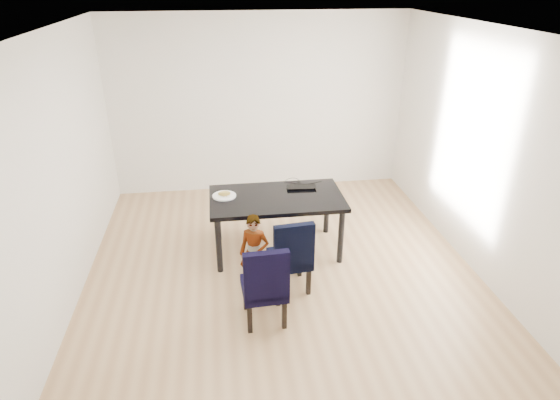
{
  "coord_description": "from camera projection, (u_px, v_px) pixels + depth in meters",
  "views": [
    {
      "loc": [
        -0.66,
        -4.52,
        3.17
      ],
      "look_at": [
        0.0,
        0.2,
        0.85
      ],
      "focal_mm": 30.0,
      "sensor_mm": 36.0,
      "label": 1
    }
  ],
  "objects": [
    {
      "name": "floor",
      "position": [
        282.0,
        273.0,
        5.49
      ],
      "size": [
        4.5,
        5.0,
        0.01
      ],
      "primitive_type": "cube",
      "color": "tan",
      "rests_on": "ground"
    },
    {
      "name": "ceiling",
      "position": [
        283.0,
        29.0,
        4.31
      ],
      "size": [
        4.5,
        5.0,
        0.01
      ],
      "primitive_type": "cube",
      "color": "white",
      "rests_on": "wall_back"
    },
    {
      "name": "wall_back",
      "position": [
        259.0,
        105.0,
        7.13
      ],
      "size": [
        4.5,
        0.01,
        2.7
      ],
      "primitive_type": "cube",
      "color": "white",
      "rests_on": "ground"
    },
    {
      "name": "wall_front",
      "position": [
        345.0,
        326.0,
        2.67
      ],
      "size": [
        4.5,
        0.01,
        2.7
      ],
      "primitive_type": "cube",
      "color": "white",
      "rests_on": "ground"
    },
    {
      "name": "wall_left",
      "position": [
        57.0,
        177.0,
        4.62
      ],
      "size": [
        0.01,
        5.0,
        2.7
      ],
      "primitive_type": "cube",
      "color": "white",
      "rests_on": "ground"
    },
    {
      "name": "wall_right",
      "position": [
        484.0,
        155.0,
        5.18
      ],
      "size": [
        0.01,
        5.0,
        2.7
      ],
      "primitive_type": "cube",
      "color": "silver",
      "rests_on": "ground"
    },
    {
      "name": "dining_table",
      "position": [
        277.0,
        224.0,
        5.77
      ],
      "size": [
        1.6,
        0.9,
        0.75
      ],
      "primitive_type": "cube",
      "color": "black",
      "rests_on": "floor"
    },
    {
      "name": "chair_left",
      "position": [
        264.0,
        282.0,
        4.57
      ],
      "size": [
        0.45,
        0.47,
        0.9
      ],
      "primitive_type": "cube",
      "rotation": [
        0.0,
        0.0,
        0.04
      ],
      "color": "black",
      "rests_on": "floor"
    },
    {
      "name": "chair_right",
      "position": [
        290.0,
        253.0,
        5.05
      ],
      "size": [
        0.47,
        0.48,
        0.89
      ],
      "primitive_type": "cube",
      "rotation": [
        0.0,
        0.0,
        0.1
      ],
      "color": "black",
      "rests_on": "floor"
    },
    {
      "name": "child",
      "position": [
        254.0,
        253.0,
        5.03
      ],
      "size": [
        0.38,
        0.31,
        0.9
      ],
      "primitive_type": "imported",
      "rotation": [
        0.0,
        0.0,
        -0.32
      ],
      "color": "orange",
      "rests_on": "floor"
    },
    {
      "name": "plate",
      "position": [
        224.0,
        196.0,
        5.61
      ],
      "size": [
        0.32,
        0.32,
        0.02
      ],
      "primitive_type": "cylinder",
      "rotation": [
        0.0,
        0.0,
        0.15
      ],
      "color": "white",
      "rests_on": "dining_table"
    },
    {
      "name": "sandwich",
      "position": [
        224.0,
        193.0,
        5.58
      ],
      "size": [
        0.16,
        0.09,
        0.06
      ],
      "primitive_type": "ellipsoid",
      "rotation": [
        0.0,
        0.0,
        0.13
      ],
      "color": "#A3893A",
      "rests_on": "plate"
    },
    {
      "name": "laptop",
      "position": [
        301.0,
        186.0,
        5.87
      ],
      "size": [
        0.38,
        0.25,
        0.03
      ],
      "primitive_type": "imported",
      "rotation": [
        0.0,
        0.0,
        3.09
      ],
      "color": "black",
      "rests_on": "dining_table"
    },
    {
      "name": "cable_tangle",
      "position": [
        296.0,
        185.0,
        5.91
      ],
      "size": [
        0.19,
        0.19,
        0.01
      ],
      "primitive_type": "torus",
      "rotation": [
        0.0,
        0.0,
        -0.14
      ],
      "color": "black",
      "rests_on": "dining_table"
    }
  ]
}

